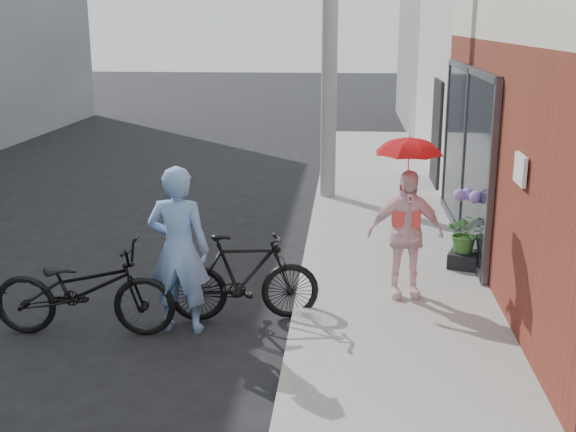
# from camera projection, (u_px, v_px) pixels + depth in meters

# --- Properties ---
(ground) EXTENTS (80.00, 80.00, 0.00)m
(ground) POSITION_uv_depth(u_px,v_px,m) (207.00, 336.00, 7.67)
(ground) COLOR black
(ground) RESTS_ON ground
(sidewalk) EXTENTS (2.20, 24.00, 0.12)m
(sidewalk) POSITION_uv_depth(u_px,v_px,m) (395.00, 273.00, 9.41)
(sidewalk) COLOR gray
(sidewalk) RESTS_ON ground
(curb) EXTENTS (0.12, 24.00, 0.12)m
(curb) POSITION_uv_depth(u_px,v_px,m) (306.00, 270.00, 9.50)
(curb) COLOR #9E9E99
(curb) RESTS_ON ground
(east_building_far) EXTENTS (8.00, 8.00, 7.00)m
(east_building_far) POSITION_uv_depth(u_px,v_px,m) (543.00, 11.00, 21.56)
(east_building_far) COLOR slate
(east_building_far) RESTS_ON ground
(utility_pole) EXTENTS (0.28, 0.28, 7.00)m
(utility_pole) POSITION_uv_depth(u_px,v_px,m) (330.00, 5.00, 12.43)
(utility_pole) COLOR #9E9E99
(utility_pole) RESTS_ON ground
(officer) EXTENTS (0.68, 0.47, 1.81)m
(officer) POSITION_uv_depth(u_px,v_px,m) (179.00, 250.00, 7.60)
(officer) COLOR #769AD2
(officer) RESTS_ON ground
(bike_left) EXTENTS (1.96, 0.77, 1.01)m
(bike_left) POSITION_uv_depth(u_px,v_px,m) (84.00, 289.00, 7.60)
(bike_left) COLOR black
(bike_left) RESTS_ON ground
(bike_right) EXTENTS (1.72, 0.73, 1.00)m
(bike_right) POSITION_uv_depth(u_px,v_px,m) (244.00, 277.00, 7.97)
(bike_right) COLOR black
(bike_right) RESTS_ON ground
(kimono_woman) EXTENTS (0.92, 0.49, 1.50)m
(kimono_woman) POSITION_uv_depth(u_px,v_px,m) (405.00, 234.00, 8.28)
(kimono_woman) COLOR #FFD5DC
(kimono_woman) RESTS_ON sidewalk
(parasol) EXTENTS (0.74, 0.74, 0.65)m
(parasol) POSITION_uv_depth(u_px,v_px,m) (409.00, 141.00, 8.00)
(parasol) COLOR red
(parasol) RESTS_ON kimono_woman
(planter) EXTENTS (0.47, 0.47, 0.20)m
(planter) POSITION_uv_depth(u_px,v_px,m) (464.00, 260.00, 9.43)
(planter) COLOR black
(planter) RESTS_ON sidewalk
(potted_plant) EXTENTS (0.49, 0.42, 0.54)m
(potted_plant) POSITION_uv_depth(u_px,v_px,m) (466.00, 233.00, 9.33)
(potted_plant) COLOR #3D742E
(potted_plant) RESTS_ON planter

